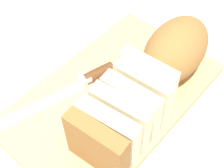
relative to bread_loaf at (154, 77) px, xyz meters
The scene contains 6 objects.
ground_plane 0.10m from the bread_loaf, 51.54° to the right, with size 3.00×3.00×0.00m, color beige.
cutting_board 0.10m from the bread_loaf, 51.54° to the right, with size 0.41×0.25×0.02m, color tan.
bread_loaf is the anchor object (origin of this frame).
bread_knife 0.14m from the bread_loaf, 60.73° to the right, with size 0.25×0.10×0.02m.
crumb_near_knife 0.15m from the bread_loaf, 62.72° to the right, with size 0.01×0.01×0.01m, color #A8753D.
crumb_near_loaf 0.09m from the bread_loaf, 124.33° to the right, with size 0.01×0.01×0.01m, color #A8753D.
Camera 1 is at (0.29, 0.24, 0.52)m, focal length 53.35 mm.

